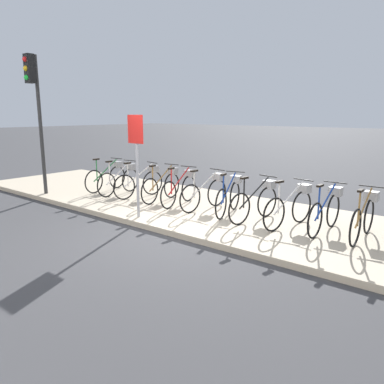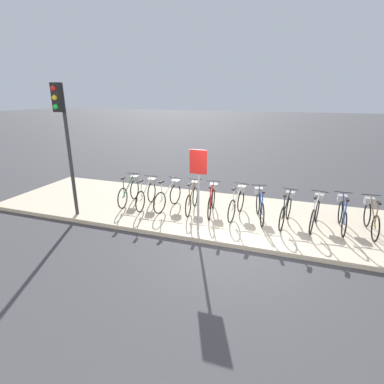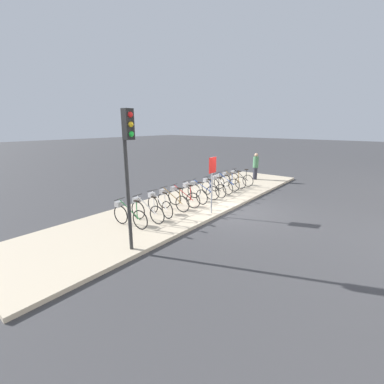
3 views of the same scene
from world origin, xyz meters
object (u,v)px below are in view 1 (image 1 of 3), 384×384
object	(u,v)px
parked_bicycle_1	(121,179)
parked_bicycle_10	(364,215)
parked_bicycle_9	(327,209)
sign_post	(136,149)
parked_bicycle_3	(163,184)
parked_bicycle_2	(142,181)
parked_bicycle_5	(207,191)
traffic_light	(34,96)
parked_bicycle_4	(181,187)
parked_bicycle_0	(108,176)
parked_bicycle_7	(257,200)
parked_bicycle_8	(291,205)
parked_bicycle_6	(230,195)

from	to	relation	value
parked_bicycle_1	parked_bicycle_10	distance (m)	6.47
parked_bicycle_9	sign_post	size ratio (longest dim) A/B	0.72
parked_bicycle_3	parked_bicycle_2	bearing A→B (deg)	-176.57
parked_bicycle_5	parked_bicycle_3	bearing A→B (deg)	-179.95
parked_bicycle_1	traffic_light	xyz separation A→B (m)	(-1.72, -1.45, 2.28)
parked_bicycle_4	parked_bicycle_1	bearing A→B (deg)	-177.08
parked_bicycle_1	parked_bicycle_3	xyz separation A→B (m)	(1.51, 0.14, 0.00)
parked_bicycle_0	parked_bicycle_9	world-z (taller)	same
parked_bicycle_3	parked_bicycle_9	world-z (taller)	same
parked_bicycle_4	parked_bicycle_9	size ratio (longest dim) A/B	0.99
parked_bicycle_7	parked_bicycle_8	size ratio (longest dim) A/B	1.00
parked_bicycle_6	parked_bicycle_7	distance (m)	0.76
parked_bicycle_5	traffic_light	bearing A→B (deg)	-161.14
parked_bicycle_7	sign_post	distance (m)	2.80
parked_bicycle_1	parked_bicycle_4	bearing A→B (deg)	2.92
parked_bicycle_1	parked_bicycle_4	xyz separation A→B (m)	(2.15, 0.11, 0.00)
parked_bicycle_4	traffic_light	size ratio (longest dim) A/B	0.42
parked_bicycle_4	parked_bicycle_10	world-z (taller)	same
parked_bicycle_1	parked_bicycle_8	size ratio (longest dim) A/B	1.01
parked_bicycle_3	sign_post	world-z (taller)	sign_post
parked_bicycle_3	parked_bicycle_7	world-z (taller)	same
parked_bicycle_5	parked_bicycle_10	size ratio (longest dim) A/B	1.00
parked_bicycle_10	traffic_light	xyz separation A→B (m)	(-8.19, -1.64, 2.28)
parked_bicycle_3	sign_post	bearing A→B (deg)	-66.15
parked_bicycle_9	sign_post	bearing A→B (deg)	-156.05
parked_bicycle_4	parked_bicycle_5	bearing A→B (deg)	2.19
parked_bicycle_3	parked_bicycle_7	distance (m)	2.83
parked_bicycle_0	parked_bicycle_9	xyz separation A→B (m)	(6.48, 0.10, 0.00)
parked_bicycle_4	parked_bicycle_7	bearing A→B (deg)	-1.84
parked_bicycle_7	parked_bicycle_1	bearing A→B (deg)	-179.49
parked_bicycle_6	sign_post	size ratio (longest dim) A/B	0.71
parked_bicycle_6	traffic_light	bearing A→B (deg)	-163.36
parked_bicycle_5	parked_bicycle_8	xyz separation A→B (m)	(2.17, -0.05, 0.00)
parked_bicycle_3	parked_bicycle_4	size ratio (longest dim) A/B	1.00
parked_bicycle_1	parked_bicycle_3	distance (m)	1.52
parked_bicycle_1	parked_bicycle_5	distance (m)	2.93
parked_bicycle_10	parked_bicycle_8	bearing A→B (deg)	-175.90
parked_bicycle_2	parked_bicycle_0	bearing A→B (deg)	179.95
parked_bicycle_0	parked_bicycle_10	world-z (taller)	same
parked_bicycle_3	sign_post	xyz separation A→B (m)	(0.68, -1.54, 1.08)
parked_bicycle_3	parked_bicycle_9	size ratio (longest dim) A/B	1.00
parked_bicycle_4	parked_bicycle_8	bearing A→B (deg)	-0.38
parked_bicycle_1	parked_bicycle_6	bearing A→B (deg)	2.19
parked_bicycle_1	traffic_light	world-z (taller)	traffic_light
parked_bicycle_1	parked_bicycle_8	xyz separation A→B (m)	(5.10, 0.09, 0.00)
parked_bicycle_8	parked_bicycle_9	bearing A→B (deg)	8.52
sign_post	parked_bicycle_2	bearing A→B (deg)	134.22
parked_bicycle_10	parked_bicycle_9	bearing A→B (deg)	179.68
parked_bicycle_1	parked_bicycle_3	world-z (taller)	same
parked_bicycle_3	parked_bicycle_6	distance (m)	2.07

